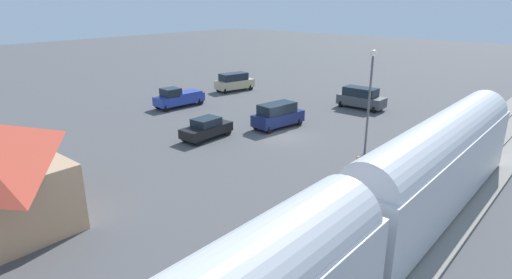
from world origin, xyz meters
TOP-DOWN VIEW (x-y plane):
  - ground_plane at (0.00, 0.00)m, footprint 200.00×200.00m
  - railway_track at (-14.00, 0.00)m, footprint 4.80×70.00m
  - platform at (-10.00, 0.00)m, footprint 3.20×46.00m
  - passenger_train at (-14.00, 14.35)m, footprint 2.93×36.51m
  - pedestrian_on_platform at (-9.45, 5.20)m, footprint 0.36×0.36m
  - pickup_blue at (14.70, -0.75)m, footprint 2.42×5.55m
  - suv_navy at (1.95, -1.64)m, footprint 2.59×5.12m
  - suv_tan at (15.97, -10.75)m, footprint 2.96×5.21m
  - sedan_black at (4.47, 4.68)m, footprint 1.94×4.54m
  - suv_charcoal at (-0.40, -12.85)m, footprint 4.91×2.43m
  - light_pole_near_platform at (-7.20, -0.43)m, footprint 0.44×0.44m

SIDE VIEW (x-z plane):
  - ground_plane at x=0.00m, z-range 0.00..0.00m
  - railway_track at x=-14.00m, z-range -0.06..0.24m
  - platform at x=-10.00m, z-range 0.00..0.30m
  - sedan_black at x=4.47m, z-range 0.01..1.75m
  - pickup_blue at x=14.70m, z-range -0.04..2.10m
  - suv_navy at x=1.95m, z-range 0.04..2.26m
  - suv_tan at x=15.97m, z-range 0.04..2.26m
  - suv_charcoal at x=-0.40m, z-range 0.04..2.26m
  - pedestrian_on_platform at x=-9.45m, z-range 0.43..2.14m
  - passenger_train at x=-14.00m, z-range 0.37..5.35m
  - light_pole_near_platform at x=-7.20m, z-range 1.00..8.64m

